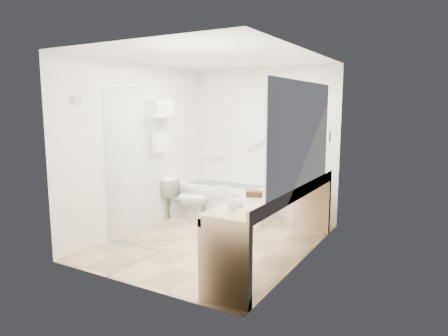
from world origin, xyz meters
The scene contains 25 objects.
floor centered at (0.00, 0.00, 0.00)m, with size 3.20×3.20×0.00m, color tan.
ceiling centered at (0.00, 0.00, 2.50)m, with size 2.60×3.20×0.10m, color white.
wall_back centered at (0.00, 1.60, 1.25)m, with size 2.60×0.10×2.50m, color white.
wall_front centered at (0.00, -1.60, 1.25)m, with size 2.60×0.10×2.50m, color white.
wall_left centered at (-1.30, 0.00, 1.25)m, with size 0.10×3.20×2.50m, color white.
wall_right centered at (1.30, 0.00, 1.25)m, with size 0.10×3.20×2.50m, color white.
bathtub centered at (-0.50, 1.24, 0.28)m, with size 1.60×0.73×0.59m.
grab_bar_short centered at (-0.95, 1.56, 0.95)m, with size 0.03×0.03×0.40m, color silver.
grab_bar_long centered at (-0.05, 1.56, 1.25)m, with size 0.03×0.03×0.60m, color silver.
shower_enclosure centered at (-0.63, -0.93, 1.07)m, with size 0.96×0.91×2.11m.
towel_shelf centered at (-1.17, 0.35, 1.75)m, with size 0.24×0.55×0.81m.
vanity_counter centered at (1.02, -0.15, 0.64)m, with size 0.55×2.70×0.95m.
sink centered at (1.05, 0.25, 0.82)m, with size 0.40×0.52×0.14m, color white.
faucet centered at (1.20, 0.25, 0.93)m, with size 0.03×0.03×0.14m, color silver.
mirror centered at (1.29, -0.15, 1.55)m, with size 0.02×2.00×1.20m, color #ABB1B8.
hairdryer_unit centered at (1.25, 1.05, 1.45)m, with size 0.08×0.10×0.18m, color silver.
toilet centered at (-0.95, 0.70, 0.35)m, with size 0.40×0.72×0.71m, color white.
amenity_basket centered at (0.88, -0.53, 0.88)m, with size 0.18×0.12×0.06m, color #402216.
soap_bottle_a centered at (0.95, -1.18, 0.89)m, with size 0.07×0.15×0.07m, color silver.
soap_bottle_b centered at (0.94, -1.00, 0.90)m, with size 0.09×0.12×0.09m, color silver.
water_bottle_left centered at (1.06, 1.01, 0.94)m, with size 0.06×0.06×0.20m.
water_bottle_mid centered at (0.94, 0.56, 0.94)m, with size 0.06×0.06×0.19m.
water_bottle_right centered at (1.04, 0.66, 0.93)m, with size 0.05×0.05×0.17m.
drinking_glass_near centered at (0.92, 0.44, 0.90)m, with size 0.08×0.08×0.10m, color silver.
drinking_glass_far centered at (0.82, 0.64, 0.90)m, with size 0.08×0.08×0.10m, color silver.
Camera 1 is at (2.81, -4.55, 1.86)m, focal length 32.00 mm.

